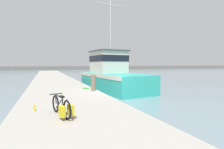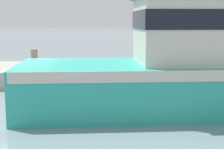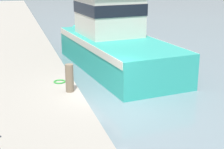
{
  "view_description": "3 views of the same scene",
  "coord_description": "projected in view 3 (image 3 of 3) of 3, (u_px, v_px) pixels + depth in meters",
  "views": [
    {
      "loc": [
        -4.32,
        -10.75,
        2.53
      ],
      "look_at": [
        -0.33,
        -0.49,
        1.9
      ],
      "focal_mm": 28.0,
      "sensor_mm": 36.0,
      "label": 1
    },
    {
      "loc": [
        13.72,
        4.35,
        3.07
      ],
      "look_at": [
        0.5,
        3.7,
        1.02
      ],
      "focal_mm": 55.0,
      "sensor_mm": 36.0,
      "label": 2
    },
    {
      "loc": [
        -3.35,
        -11.71,
        5.13
      ],
      "look_at": [
        0.64,
        1.53,
        0.87
      ],
      "focal_mm": 55.0,
      "sensor_mm": 36.0,
      "label": 3
    }
  ],
  "objects": [
    {
      "name": "mooring_post",
      "position": [
        69.0,
        78.0,
        12.47
      ],
      "size": [
        0.3,
        0.3,
        1.04
      ],
      "primitive_type": "cylinder",
      "color": "#756651",
      "rests_on": "dock_pier"
    },
    {
      "name": "dock_pier",
      "position": [
        19.0,
        109.0,
        12.13
      ],
      "size": [
        4.48,
        80.0,
        0.82
      ],
      "primitive_type": "cube",
      "color": "#A39E93",
      "rests_on": "ground_plane"
    },
    {
      "name": "ground_plane",
      "position": [
        107.0,
        109.0,
        13.15
      ],
      "size": [
        320.0,
        320.0,
        0.0
      ],
      "primitive_type": "plane",
      "color": "gray"
    },
    {
      "name": "hose_coil",
      "position": [
        60.0,
        82.0,
        13.65
      ],
      "size": [
        0.47,
        0.47,
        0.05
      ],
      "primitive_type": "torus",
      "color": "green",
      "rests_on": "dock_pier"
    },
    {
      "name": "fishing_boat_main",
      "position": [
        113.0,
        39.0,
        18.5
      ],
      "size": [
        4.69,
        11.05,
        9.94
      ],
      "rotation": [
        0.0,
        0.0,
        0.12
      ],
      "color": "teal",
      "rests_on": "ground_plane"
    }
  ]
}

